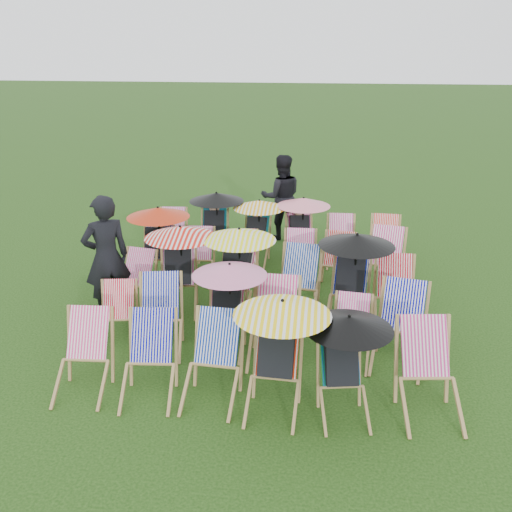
# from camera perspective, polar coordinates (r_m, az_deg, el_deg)

# --- Properties ---
(ground) EXTENTS (100.00, 100.00, 0.00)m
(ground) POSITION_cam_1_polar(r_m,az_deg,el_deg) (8.78, 0.67, -5.99)
(ground) COLOR black
(ground) RESTS_ON ground
(deckchair_0) EXTENTS (0.66, 0.89, 0.93)m
(deckchair_0) POSITION_cam_1_polar(r_m,az_deg,el_deg) (7.13, -16.96, -9.56)
(deckchair_0) COLOR #A2804B
(deckchair_0) RESTS_ON ground
(deckchair_1) EXTENTS (0.70, 0.92, 0.95)m
(deckchair_1) POSITION_cam_1_polar(r_m,az_deg,el_deg) (6.85, -10.70, -10.17)
(deckchair_1) COLOR #A2804B
(deckchair_1) RESTS_ON ground
(deckchair_2) EXTENTS (0.70, 0.93, 0.97)m
(deckchair_2) POSITION_cam_1_polar(r_m,az_deg,el_deg) (6.70, -4.38, -10.48)
(deckchair_2) COLOR #A2804B
(deckchair_2) RESTS_ON ground
(deckchair_3) EXTENTS (1.09, 1.14, 1.30)m
(deckchair_3) POSITION_cam_1_polar(r_m,az_deg,el_deg) (6.44, 2.07, -9.79)
(deckchair_3) COLOR #A2804B
(deckchair_3) RESTS_ON ground
(deckchair_4) EXTENTS (0.98, 1.07, 1.16)m
(deckchair_4) POSITION_cam_1_polar(r_m,az_deg,el_deg) (6.45, 8.86, -10.70)
(deckchair_4) COLOR #A2804B
(deckchair_4) RESTS_ON ground
(deckchair_5) EXTENTS (0.78, 1.01, 1.02)m
(deckchair_5) POSITION_cam_1_polar(r_m,az_deg,el_deg) (6.70, 17.00, -11.21)
(deckchair_5) COLOR #A2804B
(deckchair_5) RESTS_ON ground
(deckchair_6) EXTENTS (0.65, 0.82, 0.81)m
(deckchair_6) POSITION_cam_1_polar(r_m,az_deg,el_deg) (8.08, -13.77, -5.89)
(deckchair_6) COLOR #A2804B
(deckchair_6) RESTS_ON ground
(deckchair_7) EXTENTS (0.77, 0.98, 0.96)m
(deckchair_7) POSITION_cam_1_polar(r_m,az_deg,el_deg) (7.81, -9.66, -5.96)
(deckchair_7) COLOR #A2804B
(deckchair_7) RESTS_ON ground
(deckchair_8) EXTENTS (1.01, 1.04, 1.20)m
(deckchair_8) POSITION_cam_1_polar(r_m,az_deg,el_deg) (7.65, -3.01, -5.00)
(deckchair_8) COLOR #A2804B
(deckchair_8) RESTS_ON ground
(deckchair_9) EXTENTS (0.69, 0.95, 1.01)m
(deckchair_9) POSITION_cam_1_polar(r_m,az_deg,el_deg) (7.48, 1.84, -6.70)
(deckchair_9) COLOR #A2804B
(deckchair_9) RESTS_ON ground
(deckchair_10) EXTENTS (0.62, 0.80, 0.82)m
(deckchair_10) POSITION_cam_1_polar(r_m,az_deg,el_deg) (7.56, 9.46, -7.52)
(deckchair_10) COLOR #A2804B
(deckchair_10) RESTS_ON ground
(deckchair_11) EXTENTS (0.84, 1.04, 1.01)m
(deckchair_11) POSITION_cam_1_polar(r_m,az_deg,el_deg) (7.58, 14.23, -6.97)
(deckchair_11) COLOR #A2804B
(deckchair_11) RESTS_ON ground
(deckchair_12) EXTENTS (0.71, 0.89, 0.87)m
(deckchair_12) POSITION_cam_1_polar(r_m,az_deg,el_deg) (9.05, -12.27, -2.59)
(deckchair_12) COLOR #A2804B
(deckchair_12) RESTS_ON ground
(deckchair_13) EXTENTS (1.10, 1.19, 1.31)m
(deckchair_13) POSITION_cam_1_polar(r_m,az_deg,el_deg) (8.84, -7.76, -1.08)
(deckchair_13) COLOR #A2804B
(deckchair_13) RESTS_ON ground
(deckchair_14) EXTENTS (1.11, 1.19, 1.32)m
(deckchair_14) POSITION_cam_1_polar(r_m,az_deg,el_deg) (8.64, -2.15, -1.38)
(deckchair_14) COLOR #A2804B
(deckchair_14) RESTS_ON ground
(deckchair_15) EXTENTS (0.78, 1.00, 1.01)m
(deckchair_15) POSITION_cam_1_polar(r_m,az_deg,el_deg) (8.63, 4.13, -2.83)
(deckchair_15) COLOR #A2804B
(deckchair_15) RESTS_ON ground
(deckchair_16) EXTENTS (1.12, 1.18, 1.32)m
(deckchair_16) POSITION_cam_1_polar(r_m,az_deg,el_deg) (8.50, 9.48, -2.04)
(deckchair_16) COLOR #A2804B
(deckchair_16) RESTS_ON ground
(deckchair_17) EXTENTS (0.64, 0.90, 0.97)m
(deckchair_17) POSITION_cam_1_polar(r_m,az_deg,el_deg) (8.57, 13.80, -3.73)
(deckchair_17) COLOR #A2804B
(deckchair_17) RESTS_ON ground
(deckchair_18) EXTENTS (1.08, 1.12, 1.28)m
(deckchair_18) POSITION_cam_1_polar(r_m,az_deg,el_deg) (9.99, -9.97, 1.32)
(deckchair_18) COLOR #A2804B
(deckchair_18) RESTS_ON ground
(deckchair_19) EXTENTS (0.62, 0.84, 0.88)m
(deckchair_19) POSITION_cam_1_polar(r_m,az_deg,el_deg) (9.92, -5.91, -0.07)
(deckchair_19) COLOR #A2804B
(deckchair_19) RESTS_ON ground
(deckchair_20) EXTENTS (0.69, 0.88, 0.88)m
(deckchair_20) POSITION_cam_1_polar(r_m,az_deg,el_deg) (9.70, -1.35, -0.44)
(deckchair_20) COLOR #A2804B
(deckchair_20) RESTS_ON ground
(deckchair_21) EXTENTS (0.63, 0.86, 0.91)m
(deckchair_21) POSITION_cam_1_polar(r_m,az_deg,el_deg) (9.65, 4.39, -0.51)
(deckchair_21) COLOR #A2804B
(deckchair_21) RESTS_ON ground
(deckchair_22) EXTENTS (0.73, 0.91, 0.90)m
(deckchair_22) POSITION_cam_1_polar(r_m,az_deg,el_deg) (9.65, 8.04, -0.72)
(deckchair_22) COLOR #A2804B
(deckchair_22) RESTS_ON ground
(deckchair_23) EXTENTS (0.83, 1.03, 1.00)m
(deckchair_23) POSITION_cam_1_polar(r_m,az_deg,el_deg) (9.73, 12.68, -0.54)
(deckchair_23) COLOR #A2804B
(deckchair_23) RESTS_ON ground
(deckchair_24) EXTENTS (0.64, 0.85, 0.88)m
(deckchair_24) POSITION_cam_1_polar(r_m,az_deg,el_deg) (11.13, -8.48, 2.16)
(deckchair_24) COLOR #A2804B
(deckchair_24) RESTS_ON ground
(deckchair_25) EXTENTS (1.04, 1.11, 1.24)m
(deckchair_25) POSITION_cam_1_polar(r_m,az_deg,el_deg) (10.98, -4.16, 3.25)
(deckchair_25) COLOR #A2804B
(deckchair_25) RESTS_ON ground
(deckchair_26) EXTENTS (0.98, 1.03, 1.16)m
(deckchair_26) POSITION_cam_1_polar(r_m,az_deg,el_deg) (10.73, 0.02, 2.65)
(deckchair_26) COLOR #A2804B
(deckchair_26) RESTS_ON ground
(deckchair_27) EXTENTS (1.01, 1.09, 1.20)m
(deckchair_27) POSITION_cam_1_polar(r_m,az_deg,el_deg) (10.78, 4.55, 2.78)
(deckchair_27) COLOR #A2804B
(deckchair_27) RESTS_ON ground
(deckchair_28) EXTENTS (0.60, 0.82, 0.87)m
(deckchair_28) POSITION_cam_1_polar(r_m,az_deg,el_deg) (10.76, 8.51, 1.47)
(deckchair_28) COLOR #A2804B
(deckchair_28) RESTS_ON ground
(deckchair_29) EXTENTS (0.64, 0.85, 0.89)m
(deckchair_29) POSITION_cam_1_polar(r_m,az_deg,el_deg) (10.79, 12.79, 1.29)
(deckchair_29) COLOR #A2804B
(deckchair_29) RESTS_ON ground
(person_left) EXTENTS (0.83, 0.77, 1.90)m
(person_left) POSITION_cam_1_polar(r_m,az_deg,el_deg) (8.70, -14.73, -0.13)
(person_left) COLOR black
(person_left) RESTS_ON ground
(person_rear) EXTENTS (0.98, 0.84, 1.77)m
(person_rear) POSITION_cam_1_polar(r_m,az_deg,el_deg) (11.95, 2.55, 5.91)
(person_rear) COLOR black
(person_rear) RESTS_ON ground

